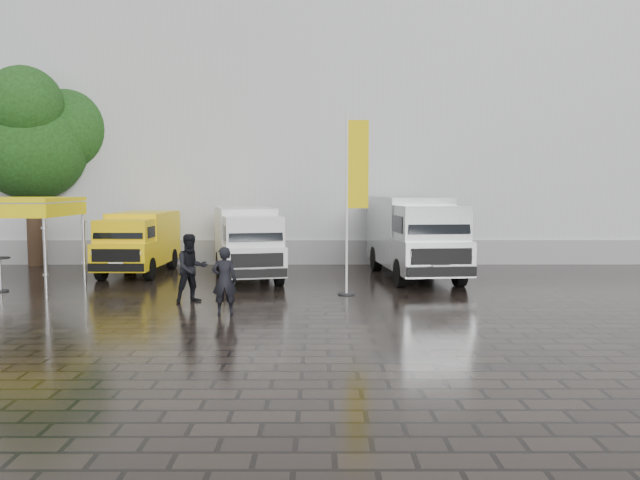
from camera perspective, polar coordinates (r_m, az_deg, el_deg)
The scene contains 13 objects.
ground at distance 17.78m, azimuth 0.46°, elevation -5.38°, with size 120.00×120.00×0.00m, color black.
exhibition_hall at distance 33.69m, azimuth 3.63°, elevation 9.66°, with size 44.00×16.00×12.00m, color silver.
hall_plinth at distance 25.68m, azimuth 4.75°, elevation -1.12°, with size 44.00×0.15×1.00m, color gray.
van_yellow at distance 23.59m, azimuth -16.23°, elevation -0.31°, with size 1.86×4.84×2.24m, color yellow, non-canonical shape.
van_white at distance 21.70m, azimuth -6.69°, elevation -0.31°, with size 1.88×5.63×2.44m, color white, non-canonical shape.
van_silver at distance 21.99m, azimuth 8.59°, elevation 0.23°, with size 2.17×6.51×2.82m, color #AAAEAF, non-canonical shape.
canopy_tent at distance 21.14m, azimuth -26.06°, elevation 3.00°, with size 3.12×3.12×2.84m.
flagpole at distance 18.23m, azimuth 3.05°, elevation 4.30°, with size 0.88×0.50×5.31m.
tree at distance 27.87m, azimuth -24.98°, elevation 8.51°, with size 4.48×4.48×8.04m.
cocktail_table at distance 21.23m, azimuth -27.19°, elevation -2.83°, with size 0.60×0.60×1.04m, color black.
wheelie_bin at distance 25.49m, azimuth 9.72°, elevation -1.11°, with size 0.66×0.66×1.09m, color black.
person_front at distance 15.67m, azimuth -8.73°, elevation -3.68°, with size 0.62×0.41×1.70m, color black.
person_tent at distance 17.48m, azimuth -11.67°, elevation -2.54°, with size 0.91×0.71×1.88m, color black.
Camera 1 is at (-0.19, -17.50, 3.15)m, focal length 35.00 mm.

